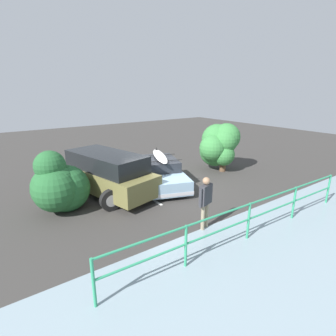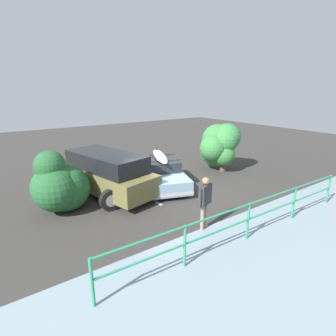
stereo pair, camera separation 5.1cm
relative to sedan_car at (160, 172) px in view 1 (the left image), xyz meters
name	(u,v)px [view 1 (the left image)]	position (x,y,z in m)	size (l,w,h in m)	color
ground_plane	(160,187)	(0.21, 0.25, -0.59)	(44.00, 44.00, 0.02)	#383533
parking_stripe	(138,190)	(1.23, 0.04, -0.58)	(3.83, 0.12, 0.00)	silver
sedan_car	(160,172)	(0.00, 0.00, 0.00)	(3.08, 4.42, 1.48)	#8CADC6
suv_car	(107,173)	(2.45, -0.33, 0.34)	(3.21, 4.94, 1.77)	brown
person_bystander	(206,198)	(1.07, 4.15, 0.45)	(0.64, 0.32, 1.71)	gray
railing_fence	(249,215)	(0.44, 5.33, 0.19)	(9.27, 0.31, 1.14)	#2D9366
bush_near_left	(219,145)	(-3.83, -0.08, 0.82)	(2.24, 2.12, 2.54)	brown
bush_near_right	(58,187)	(4.50, 0.27, 0.36)	(2.04, 1.90, 2.32)	brown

